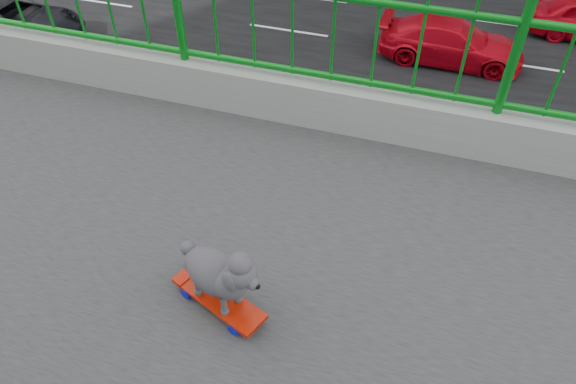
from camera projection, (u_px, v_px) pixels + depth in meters
The scene contains 6 objects.
road at pixel (260, 71), 17.48m from camera, with size 18.00×90.00×0.02m, color black.
skateboard at pixel (219, 299), 2.44m from camera, with size 0.31×0.50×0.06m.
poodle at pixel (218, 272), 2.28m from camera, with size 0.29×0.43×0.38m.
car_2 at pixel (12, 20), 18.61m from camera, with size 2.36×5.12×1.42m, color black.
car_3 at pixel (451, 42), 17.52m from camera, with size 1.91×4.70×1.37m, color red.
car_5 at pixel (81, 178), 12.58m from camera, with size 1.50×4.29×1.41m, color red.
Camera 1 is at (1.43, 5.64, 9.08)m, focal length 33.24 mm.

